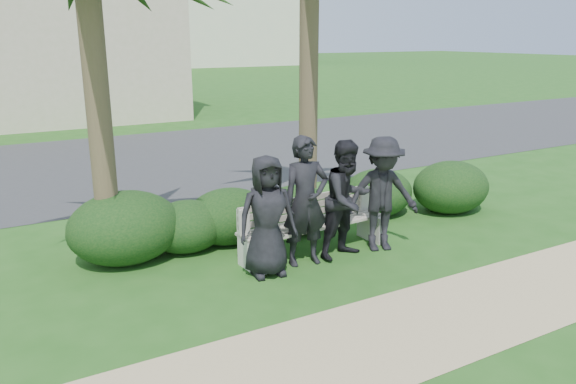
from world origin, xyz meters
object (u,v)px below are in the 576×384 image
man_b (306,201)px  man_a (267,216)px  man_c (347,199)px  park_bench (314,229)px  man_d (382,194)px

man_b → man_a: bearing=-166.4°
man_a → man_c: (1.28, 0.01, 0.04)m
park_bench → man_c: man_c is taller
park_bench → man_b: (-0.31, -0.26, 0.54)m
man_c → man_d: man_c is taller
man_a → park_bench: bearing=27.1°
park_bench → man_d: man_d is taller
man_b → man_d: bearing=2.9°
park_bench → man_d: 1.10m
man_b → man_c: man_b is taller
man_b → man_c: size_ratio=1.06×
man_d → park_bench: bearing=176.7°
park_bench → man_d: (0.92, -0.36, 0.48)m
man_a → man_b: (0.63, 0.07, 0.09)m
man_b → man_d: 1.24m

